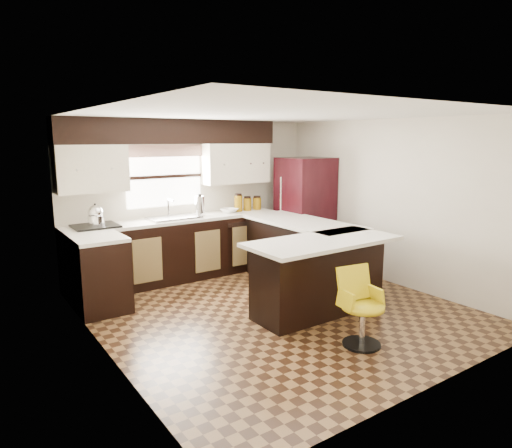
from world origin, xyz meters
TOP-DOWN VIEW (x-y plane):
  - floor at (0.00, 0.00)m, footprint 4.40×4.40m
  - ceiling at (0.00, 0.00)m, footprint 4.40×4.40m
  - wall_back at (0.00, 2.20)m, footprint 4.40×0.00m
  - wall_front at (0.00, -2.20)m, footprint 4.40×0.00m
  - wall_left at (-2.10, 0.00)m, footprint 0.00×4.40m
  - wall_right at (2.10, 0.00)m, footprint 0.00×4.40m
  - base_cab_back at (-0.45, 1.90)m, footprint 3.30×0.60m
  - base_cab_left at (-1.80, 1.25)m, footprint 0.60×0.70m
  - counter_back at (-0.45, 1.90)m, footprint 3.30×0.60m
  - counter_left at (-1.80, 1.25)m, footprint 0.60×0.70m
  - soffit at (-0.40, 2.03)m, footprint 3.40×0.35m
  - upper_cab_left at (-1.62, 2.03)m, footprint 0.94×0.35m
  - upper_cab_right at (0.68, 2.03)m, footprint 1.14×0.35m
  - window_pane at (-0.50, 2.18)m, footprint 1.20×0.02m
  - valance at (-0.50, 2.14)m, footprint 1.30×0.06m
  - sink at (-0.50, 1.88)m, footprint 0.75×0.45m
  - dishwasher at (0.55, 1.61)m, footprint 0.58×0.03m
  - cooktop at (-1.65, 1.88)m, footprint 0.58×0.50m
  - peninsula_long at (0.90, 0.62)m, footprint 0.60×1.95m
  - peninsula_return at (0.38, -0.35)m, footprint 1.65×0.60m
  - counter_pen_long at (0.95, 0.62)m, footprint 0.84×1.95m
  - counter_pen_return at (0.35, -0.44)m, footprint 1.89×0.84m
  - refrigerator at (1.69, 1.46)m, footprint 0.78×0.74m
  - bar_chair at (0.13, -1.29)m, footprint 0.50×0.50m
  - kettle at (-1.64, 1.88)m, footprint 0.22×0.22m
  - percolator at (-0.06, 1.90)m, footprint 0.15×0.15m
  - mixing_bowl at (0.48, 1.90)m, footprint 0.34×0.34m
  - canister_large at (0.66, 1.92)m, footprint 0.13×0.13m
  - canister_med at (0.84, 1.92)m, footprint 0.13×0.13m
  - canister_small at (1.03, 1.92)m, footprint 0.14×0.14m

SIDE VIEW (x-z plane):
  - floor at x=0.00m, z-range 0.00..0.00m
  - bar_chair at x=0.13m, z-range 0.00..0.82m
  - dishwasher at x=0.55m, z-range 0.04..0.82m
  - base_cab_back at x=-0.45m, z-range 0.00..0.90m
  - base_cab_left at x=-1.80m, z-range 0.00..0.90m
  - peninsula_long at x=0.90m, z-range 0.00..0.90m
  - peninsula_return at x=0.38m, z-range 0.00..0.90m
  - refrigerator at x=1.69m, z-range 0.00..1.81m
  - counter_back at x=-0.45m, z-range 0.90..0.94m
  - counter_left at x=-1.80m, z-range 0.90..0.94m
  - counter_pen_long at x=0.95m, z-range 0.90..0.94m
  - counter_pen_return at x=0.35m, z-range 0.90..0.94m
  - cooktop at x=-1.65m, z-range 0.94..0.97m
  - sink at x=-0.50m, z-range 0.95..0.98m
  - mixing_bowl at x=0.48m, z-range 0.95..1.01m
  - canister_small at x=1.03m, z-range 0.95..1.14m
  - canister_med at x=0.84m, z-range 0.94..1.15m
  - canister_large at x=0.66m, z-range 0.95..1.21m
  - percolator at x=-0.06m, z-range 0.95..1.25m
  - kettle at x=-1.64m, z-range 0.97..1.26m
  - wall_back at x=0.00m, z-range -1.00..3.40m
  - wall_front at x=0.00m, z-range -1.00..3.40m
  - wall_left at x=-2.10m, z-range -1.00..3.40m
  - wall_right at x=2.10m, z-range -1.00..3.40m
  - window_pane at x=-0.50m, z-range 1.10..2.00m
  - upper_cab_left at x=-1.62m, z-range 1.40..2.04m
  - upper_cab_right at x=0.68m, z-range 1.40..2.04m
  - valance at x=-0.50m, z-range 1.85..2.03m
  - soffit at x=-0.40m, z-range 2.04..2.40m
  - ceiling at x=0.00m, z-range 2.40..2.40m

